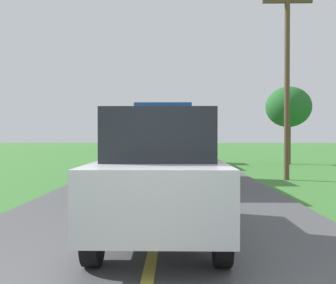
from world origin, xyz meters
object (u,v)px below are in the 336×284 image
utility_pole_roadside (287,78)px  following_car (161,173)px  banana_truck_far (171,139)px  roadside_tree_near_left (288,107)px  banana_truck_near (163,141)px

utility_pole_roadside → following_car: bearing=-117.5°
banana_truck_far → following_car: 16.88m
roadside_tree_near_left → utility_pole_roadside: bearing=-107.1°
roadside_tree_near_left → following_car: 18.34m
utility_pole_roadside → following_car: 9.99m
banana_truck_far → following_car: banana_truck_far is taller
banana_truck_far → utility_pole_roadside: size_ratio=0.82×
banana_truck_far → banana_truck_near: bearing=-91.3°
banana_truck_far → roadside_tree_near_left: 7.26m
banana_truck_near → banana_truck_far: 9.01m
banana_truck_near → banana_truck_far: (0.21, 9.01, -0.01)m
roadside_tree_near_left → following_car: (-6.99, -16.79, -2.32)m
following_car → roadside_tree_near_left: bearing=67.4°
banana_truck_near → banana_truck_far: size_ratio=1.00×
banana_truck_near → roadside_tree_near_left: 11.63m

